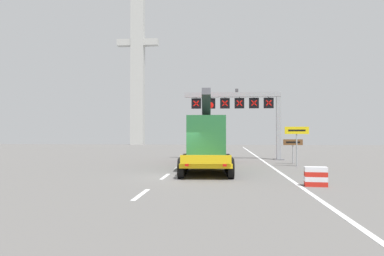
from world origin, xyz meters
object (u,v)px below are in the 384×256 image
(exit_sign_yellow, at_px, (297,136))
(crash_barrier_striped, at_px, (316,177))
(heavy_haul_truck_yellow, at_px, (207,139))
(bridge_pylon_distant, at_px, (138,61))
(overhead_lane_gantry, at_px, (244,106))
(tourist_info_sign_brown, at_px, (293,145))

(exit_sign_yellow, height_order, crash_barrier_striped, exit_sign_yellow)
(heavy_haul_truck_yellow, distance_m, crash_barrier_striped, 11.23)
(heavy_haul_truck_yellow, xyz_separation_m, bridge_pylon_distant, (-17.28, 48.82, 16.31))
(heavy_haul_truck_yellow, bearing_deg, exit_sign_yellow, 0.92)
(heavy_haul_truck_yellow, bearing_deg, bridge_pylon_distant, 109.49)
(heavy_haul_truck_yellow, relative_size, bridge_pylon_distant, 0.39)
(overhead_lane_gantry, xyz_separation_m, crash_barrier_striped, (2.30, -16.41, -4.56))
(tourist_info_sign_brown, relative_size, bridge_pylon_distant, 0.06)
(heavy_haul_truck_yellow, relative_size, crash_barrier_striped, 13.54)
(exit_sign_yellow, xyz_separation_m, crash_barrier_striped, (-1.14, -9.78, -1.81))
(tourist_info_sign_brown, bearing_deg, overhead_lane_gantry, 127.70)
(crash_barrier_striped, bearing_deg, heavy_haul_truck_yellow, 119.57)
(exit_sign_yellow, xyz_separation_m, bridge_pylon_distant, (-23.91, 48.71, 16.04))
(exit_sign_yellow, bearing_deg, overhead_lane_gantry, 117.43)
(bridge_pylon_distant, bearing_deg, tourist_info_sign_brown, -62.77)
(overhead_lane_gantry, relative_size, crash_barrier_striped, 8.79)
(heavy_haul_truck_yellow, distance_m, exit_sign_yellow, 6.64)
(heavy_haul_truck_yellow, relative_size, exit_sign_yellow, 4.82)
(exit_sign_yellow, bearing_deg, bridge_pylon_distant, 116.14)
(heavy_haul_truck_yellow, xyz_separation_m, tourist_info_sign_brown, (6.75, 2.13, -0.48))
(bridge_pylon_distant, bearing_deg, crash_barrier_striped, -68.73)
(overhead_lane_gantry, bearing_deg, tourist_info_sign_brown, -52.30)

